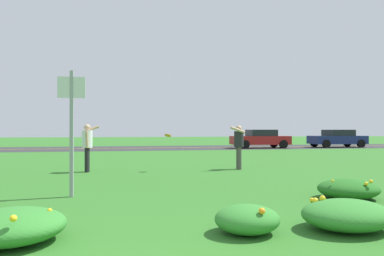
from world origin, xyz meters
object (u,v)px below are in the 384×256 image
at_px(person_thrower_white_shirt, 87,143).
at_px(sign_post_near_path, 72,121).
at_px(person_catcher_dark_shirt, 239,143).
at_px(car_navy_leftmost, 337,138).
at_px(frisbee_orange, 168,135).
at_px(car_red_center_left, 260,139).

bearing_deg(person_thrower_white_shirt, sign_post_near_path, -88.18).
bearing_deg(person_catcher_dark_shirt, sign_post_near_path, -139.97).
bearing_deg(sign_post_near_path, car_navy_leftmost, 44.90).
bearing_deg(frisbee_orange, person_thrower_white_shirt, 174.54).
distance_m(frisbee_orange, car_navy_leftmost, 21.15).
bearing_deg(person_catcher_dark_shirt, car_red_center_left, 65.12).
distance_m(sign_post_near_path, car_navy_leftmost, 25.88).
distance_m(frisbee_orange, car_red_center_left, 16.72).
bearing_deg(car_navy_leftmost, sign_post_near_path, -135.10).
bearing_deg(car_red_center_left, person_catcher_dark_shirt, -114.88).
distance_m(sign_post_near_path, car_red_center_left, 21.64).
relative_size(person_thrower_white_shirt, car_navy_leftmost, 0.35).
height_order(person_catcher_dark_shirt, frisbee_orange, person_catcher_dark_shirt).
bearing_deg(car_red_center_left, frisbee_orange, -122.76).
height_order(frisbee_orange, car_navy_leftmost, car_navy_leftmost).
relative_size(person_catcher_dark_shirt, car_red_center_left, 0.35).
height_order(person_thrower_white_shirt, car_red_center_left, person_thrower_white_shirt).
distance_m(sign_post_near_path, frisbee_orange, 4.92).
xyz_separation_m(person_thrower_white_shirt, car_red_center_left, (11.72, 13.80, -0.22)).
bearing_deg(frisbee_orange, car_red_center_left, 57.24).
relative_size(person_catcher_dark_shirt, car_navy_leftmost, 0.35).
distance_m(car_navy_leftmost, car_red_center_left, 6.75).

